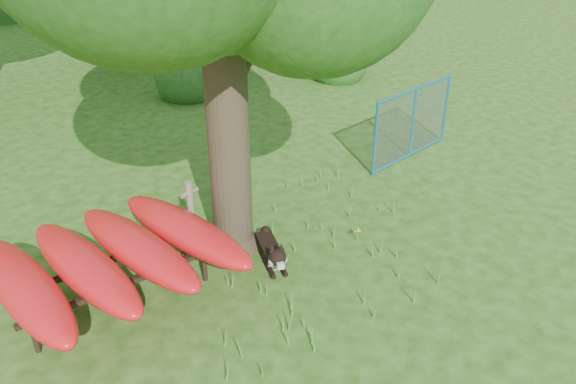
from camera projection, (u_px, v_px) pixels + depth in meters
ground at (322, 289)px, 8.17m from camera, size 80.00×80.00×0.00m
wooden_post at (192, 215)px, 8.74m from camera, size 0.34×0.17×1.23m
kayak_rack at (112, 257)px, 7.58m from camera, size 3.40×3.02×0.97m
husky_dog at (272, 253)px, 8.65m from camera, size 0.55×1.13×0.52m
fence_section at (413, 123)px, 11.85m from camera, size 2.62×0.59×2.59m
wildflower_clump at (358, 232)px, 9.19m from camera, size 0.10×0.09×0.23m
shrub_right at (338, 79)px, 17.19m from camera, size 1.80×1.80×1.80m
shrub_mid at (189, 97)px, 15.75m from camera, size 1.80×1.80×1.80m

